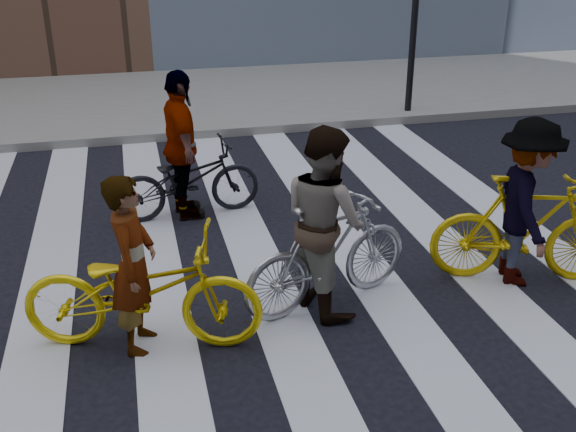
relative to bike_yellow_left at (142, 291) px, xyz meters
name	(u,v)px	position (x,y,z in m)	size (l,w,h in m)	color
ground	(214,288)	(0.71, 0.84, -0.54)	(100.00, 100.00, 0.00)	black
sidewalk_far	(162,101)	(0.71, 8.34, -0.47)	(100.00, 5.00, 0.15)	gray
zebra_crosswalk	(214,287)	(0.71, 0.84, -0.54)	(8.25, 10.00, 0.01)	silver
bike_yellow_left	(142,291)	(0.00, 0.00, 0.00)	(0.72, 2.07, 1.09)	yellow
bike_silver_mid	(329,254)	(1.75, 0.27, 0.01)	(0.52, 1.84, 1.10)	#AAACB4
bike_yellow_right	(526,229)	(3.85, 0.27, 0.03)	(0.54, 1.91, 1.15)	gold
bike_dark_rear	(188,180)	(0.67, 2.72, -0.07)	(0.63, 1.82, 0.95)	black
rider_left	(133,265)	(-0.05, 0.00, 0.26)	(0.59, 0.38, 1.61)	slate
rider_mid	(324,220)	(1.70, 0.27, 0.36)	(0.88, 0.69, 1.81)	slate
rider_right	(526,203)	(3.80, 0.27, 0.32)	(1.12, 0.64, 1.73)	slate
rider_rear	(181,146)	(0.62, 2.72, 0.38)	(1.08, 0.45, 1.85)	slate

